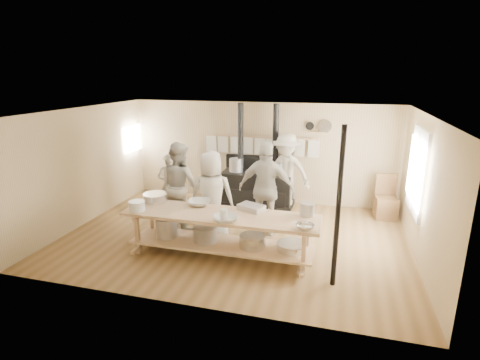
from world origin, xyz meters
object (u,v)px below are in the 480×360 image
(cook_by_window, at_px, (286,172))
(stove, at_px, (257,185))
(cook_far_left, at_px, (170,185))
(prep_table, at_px, (220,230))
(cook_center, at_px, (212,196))
(chair, at_px, (386,206))
(roasting_pan, at_px, (251,207))
(cook_right, at_px, (266,189))
(cook_left, at_px, (180,185))

(cook_by_window, bearing_deg, stove, -179.85)
(stove, xyz_separation_m, cook_far_left, (-1.82, -1.31, 0.24))
(prep_table, height_order, cook_center, cook_center)
(chair, xyz_separation_m, roasting_pan, (-2.65, -2.54, 0.60))
(stove, height_order, cook_far_left, stove)
(cook_right, bearing_deg, cook_left, 4.03)
(cook_right, bearing_deg, cook_far_left, -10.18)
(stove, height_order, prep_table, stove)
(cook_center, height_order, cook_by_window, cook_by_window)
(prep_table, distance_m, cook_far_left, 2.50)
(cook_left, bearing_deg, cook_by_window, -111.82)
(chair, distance_m, roasting_pan, 3.72)
(prep_table, height_order, cook_by_window, cook_by_window)
(cook_far_left, distance_m, cook_right, 2.48)
(cook_by_window, bearing_deg, cook_center, -106.82)
(cook_right, distance_m, cook_by_window, 1.64)
(stove, bearing_deg, prep_table, -90.04)
(cook_by_window, relative_size, roasting_pan, 4.16)
(prep_table, relative_size, roasting_pan, 7.80)
(prep_table, bearing_deg, cook_by_window, 74.88)
(cook_center, bearing_deg, cook_left, -34.94)
(cook_left, xyz_separation_m, cook_right, (1.90, 0.10, 0.04))
(cook_center, xyz_separation_m, chair, (3.57, 2.14, -0.62))
(prep_table, xyz_separation_m, cook_left, (-1.29, 1.12, 0.44))
(cook_left, distance_m, cook_right, 1.90)
(cook_right, height_order, roasting_pan, cook_right)
(stove, distance_m, cook_left, 2.33)
(cook_far_left, relative_size, chair, 1.48)
(cook_left, height_order, chair, cook_left)
(cook_left, distance_m, cook_by_window, 2.69)
(cook_center, distance_m, roasting_pan, 1.00)
(cook_right, height_order, chair, cook_right)
(cook_center, bearing_deg, prep_table, 108.63)
(prep_table, relative_size, cook_far_left, 2.37)
(prep_table, relative_size, cook_left, 1.88)
(chair, bearing_deg, roasting_pan, -141.55)
(roasting_pan, bearing_deg, cook_center, 156.24)
(cook_right, bearing_deg, cook_center, 26.49)
(prep_table, relative_size, chair, 3.50)
(cook_far_left, xyz_separation_m, cook_center, (1.40, -0.97, 0.16))
(prep_table, relative_size, cook_by_window, 1.87)
(prep_table, distance_m, cook_right, 1.45)
(cook_by_window, bearing_deg, cook_left, -127.54)
(prep_table, xyz_separation_m, cook_center, (-0.42, 0.73, 0.40))
(cook_center, height_order, roasting_pan, cook_center)
(cook_by_window, height_order, roasting_pan, cook_by_window)
(cook_left, height_order, cook_by_window, cook_by_window)
(cook_left, distance_m, chair, 4.82)
(cook_center, distance_m, chair, 4.21)
(cook_left, height_order, roasting_pan, cook_left)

